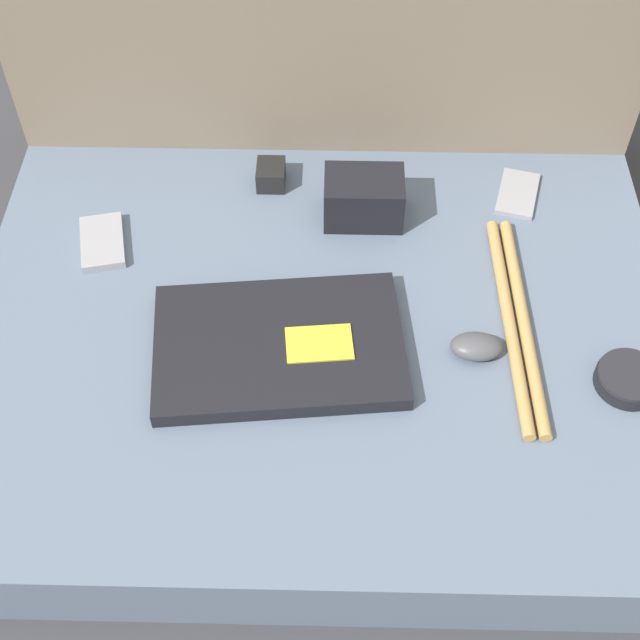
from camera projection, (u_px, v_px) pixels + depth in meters
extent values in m
plane|color=#38383D|center=(320.00, 375.00, 1.34)|extent=(8.00, 8.00, 0.00)
cube|color=slate|center=(320.00, 353.00, 1.29)|extent=(1.00, 0.76, 0.11)
cube|color=#7F705B|center=(327.00, 54.00, 1.46)|extent=(1.00, 0.20, 0.46)
cube|color=black|center=(279.00, 346.00, 1.22)|extent=(0.36, 0.25, 0.02)
cube|color=yellow|center=(323.00, 343.00, 1.20)|extent=(0.10, 0.07, 0.00)
ellipsoid|color=#4C4C51|center=(476.00, 347.00, 1.21)|extent=(0.07, 0.05, 0.03)
cylinder|color=black|center=(628.00, 380.00, 1.18)|extent=(0.09, 0.09, 0.02)
cylinder|color=#232328|center=(630.00, 375.00, 1.17)|extent=(0.09, 0.09, 0.01)
cube|color=#99999E|center=(102.00, 242.00, 1.34)|extent=(0.09, 0.12, 0.01)
cube|color=#99999E|center=(518.00, 194.00, 1.41)|extent=(0.08, 0.11, 0.01)
cube|color=black|center=(364.00, 198.00, 1.36)|extent=(0.12, 0.08, 0.08)
cube|color=black|center=(271.00, 175.00, 1.42)|extent=(0.04, 0.05, 0.04)
cylinder|color=tan|center=(509.00, 321.00, 1.25)|extent=(0.03, 0.38, 0.02)
cylinder|color=tan|center=(524.00, 321.00, 1.25)|extent=(0.03, 0.38, 0.02)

